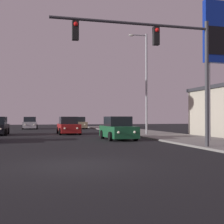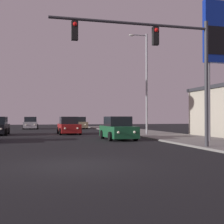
% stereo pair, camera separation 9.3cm
% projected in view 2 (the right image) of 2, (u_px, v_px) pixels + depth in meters
% --- Properties ---
extents(ground_plane, '(120.00, 120.00, 0.00)m').
position_uv_depth(ground_plane, '(73.00, 165.00, 10.56)').
color(ground_plane, black).
extents(sidewalk_right, '(5.00, 60.00, 0.12)m').
position_uv_depth(sidewalk_right, '(187.00, 139.00, 22.57)').
color(sidewalk_right, gray).
rests_on(sidewalk_right, ground).
extents(car_green, '(2.04, 4.34, 1.68)m').
position_uv_depth(car_green, '(118.00, 129.00, 22.70)').
color(car_green, '#195933').
rests_on(car_green, ground).
extents(car_silver, '(2.04, 4.33, 1.68)m').
position_uv_depth(car_silver, '(31.00, 123.00, 43.12)').
color(car_silver, '#B7B7BC').
rests_on(car_silver, ground).
extents(car_tan, '(2.04, 4.33, 1.68)m').
position_uv_depth(car_tan, '(79.00, 123.00, 44.01)').
color(car_tan, tan).
rests_on(car_tan, ground).
extents(car_red, '(2.04, 4.32, 1.68)m').
position_uv_depth(car_red, '(69.00, 126.00, 29.94)').
color(car_red, maroon).
rests_on(car_red, ground).
extents(traffic_light_mast, '(8.16, 0.36, 6.50)m').
position_uv_depth(traffic_light_mast, '(164.00, 55.00, 15.59)').
color(traffic_light_mast, '#38383D').
rests_on(traffic_light_mast, sidewalk_right).
extents(street_lamp, '(1.74, 0.24, 9.00)m').
position_uv_depth(street_lamp, '(145.00, 78.00, 27.91)').
color(street_lamp, '#99999E').
rests_on(street_lamp, sidewalk_right).
extents(gas_station_sign, '(2.00, 0.42, 9.00)m').
position_uv_depth(gas_station_sign, '(218.00, 40.00, 20.03)').
color(gas_station_sign, '#99999E').
rests_on(gas_station_sign, sidewalk_right).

